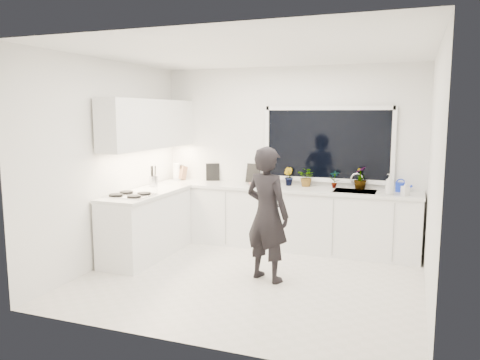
% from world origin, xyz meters
% --- Properties ---
extents(floor, '(4.00, 3.50, 0.02)m').
position_xyz_m(floor, '(0.00, 0.00, -0.01)').
color(floor, beige).
rests_on(floor, ground).
extents(wall_back, '(4.00, 0.02, 2.70)m').
position_xyz_m(wall_back, '(0.00, 1.76, 1.35)').
color(wall_back, white).
rests_on(wall_back, ground).
extents(wall_left, '(0.02, 3.50, 2.70)m').
position_xyz_m(wall_left, '(-2.01, 0.00, 1.35)').
color(wall_left, white).
rests_on(wall_left, ground).
extents(wall_right, '(0.02, 3.50, 2.70)m').
position_xyz_m(wall_right, '(2.01, 0.00, 1.35)').
color(wall_right, white).
rests_on(wall_right, ground).
extents(ceiling, '(4.00, 3.50, 0.02)m').
position_xyz_m(ceiling, '(0.00, 0.00, 2.71)').
color(ceiling, white).
rests_on(ceiling, wall_back).
extents(window, '(1.80, 0.02, 1.00)m').
position_xyz_m(window, '(0.60, 1.73, 1.55)').
color(window, black).
rests_on(window, wall_back).
extents(base_cabinets_back, '(3.92, 0.58, 0.88)m').
position_xyz_m(base_cabinets_back, '(0.00, 1.45, 0.44)').
color(base_cabinets_back, white).
rests_on(base_cabinets_back, floor).
extents(base_cabinets_left, '(0.58, 1.60, 0.88)m').
position_xyz_m(base_cabinets_left, '(-1.67, 0.35, 0.44)').
color(base_cabinets_left, white).
rests_on(base_cabinets_left, floor).
extents(countertop_back, '(3.94, 0.62, 0.04)m').
position_xyz_m(countertop_back, '(0.00, 1.44, 0.90)').
color(countertop_back, silver).
rests_on(countertop_back, base_cabinets_back).
extents(countertop_left, '(0.62, 1.60, 0.04)m').
position_xyz_m(countertop_left, '(-1.67, 0.35, 0.90)').
color(countertop_left, silver).
rests_on(countertop_left, base_cabinets_left).
extents(upper_cabinets, '(0.34, 2.10, 0.70)m').
position_xyz_m(upper_cabinets, '(-1.79, 0.70, 1.85)').
color(upper_cabinets, white).
rests_on(upper_cabinets, wall_left).
extents(sink, '(0.58, 0.42, 0.14)m').
position_xyz_m(sink, '(1.05, 1.45, 0.87)').
color(sink, silver).
rests_on(sink, countertop_back).
extents(faucet, '(0.03, 0.03, 0.22)m').
position_xyz_m(faucet, '(1.05, 1.65, 1.03)').
color(faucet, silver).
rests_on(faucet, countertop_back).
extents(stovetop, '(0.56, 0.48, 0.03)m').
position_xyz_m(stovetop, '(-1.69, -0.00, 0.94)').
color(stovetop, black).
rests_on(stovetop, countertop_left).
extents(person, '(0.69, 0.57, 1.62)m').
position_xyz_m(person, '(0.19, 0.03, 0.81)').
color(person, black).
rests_on(person, floor).
extents(pizza_tray, '(0.57, 0.51, 0.03)m').
position_xyz_m(pizza_tray, '(-0.28, 1.42, 0.94)').
color(pizza_tray, silver).
rests_on(pizza_tray, countertop_back).
extents(pizza, '(0.52, 0.46, 0.01)m').
position_xyz_m(pizza, '(-0.28, 1.42, 0.95)').
color(pizza, red).
rests_on(pizza, pizza_tray).
extents(watering_can, '(0.14, 0.14, 0.13)m').
position_xyz_m(watering_can, '(1.65, 1.61, 0.98)').
color(watering_can, '#142EC2').
rests_on(watering_can, countertop_back).
extents(paper_towel_roll, '(0.14, 0.14, 0.26)m').
position_xyz_m(paper_towel_roll, '(-1.82, 1.55, 1.05)').
color(paper_towel_roll, white).
rests_on(paper_towel_roll, countertop_back).
extents(knife_block, '(0.16, 0.14, 0.22)m').
position_xyz_m(knife_block, '(-1.75, 1.59, 1.03)').
color(knife_block, '#A16A4B').
rests_on(knife_block, countertop_back).
extents(utensil_crock, '(0.17, 0.17, 0.16)m').
position_xyz_m(utensil_crock, '(-1.81, 0.80, 1.00)').
color(utensil_crock, silver).
rests_on(utensil_crock, countertop_left).
extents(picture_frame_large, '(0.21, 0.11, 0.28)m').
position_xyz_m(picture_frame_large, '(-1.24, 1.69, 1.06)').
color(picture_frame_large, black).
rests_on(picture_frame_large, countertop_back).
extents(picture_frame_small, '(0.24, 0.10, 0.30)m').
position_xyz_m(picture_frame_small, '(-0.55, 1.69, 1.07)').
color(picture_frame_small, black).
rests_on(picture_frame_small, countertop_back).
extents(herb_plants, '(1.27, 0.30, 0.33)m').
position_xyz_m(herb_plants, '(0.57, 1.61, 1.07)').
color(herb_plants, '#26662D').
rests_on(herb_plants, countertop_back).
extents(soap_bottles, '(0.34, 0.15, 0.29)m').
position_xyz_m(soap_bottles, '(1.57, 1.30, 1.05)').
color(soap_bottles, '#D8BF66').
rests_on(soap_bottles, countertop_back).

